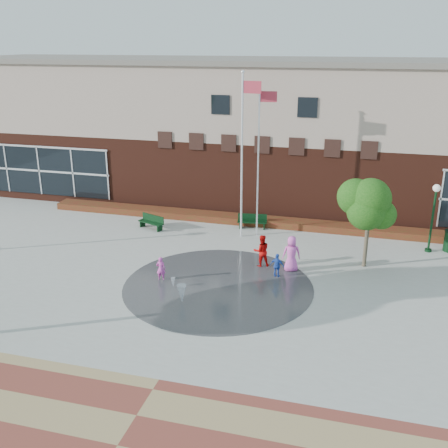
% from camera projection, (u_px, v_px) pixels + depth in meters
% --- Properties ---
extents(ground, '(120.00, 120.00, 0.00)m').
position_uv_depth(ground, '(197.00, 319.00, 20.44)').
color(ground, '#666056').
rests_on(ground, ground).
extents(plaza_concrete, '(46.00, 18.00, 0.01)m').
position_uv_depth(plaza_concrete, '(224.00, 277.00, 24.09)').
color(plaza_concrete, '#A8A8A0').
rests_on(plaza_concrete, ground).
extents(paver_band, '(46.00, 6.00, 0.01)m').
position_uv_depth(paver_band, '(117.00, 446.00, 14.07)').
color(paver_band, brown).
rests_on(paver_band, ground).
extents(splash_pad, '(8.40, 8.40, 0.01)m').
position_uv_depth(splash_pad, '(218.00, 286.00, 23.18)').
color(splash_pad, '#383A3D').
rests_on(splash_pad, ground).
extents(library_building, '(44.40, 10.40, 9.20)m').
position_uv_depth(library_building, '(277.00, 130.00, 34.82)').
color(library_building, '#4F2116').
rests_on(library_building, ground).
extents(flower_bed, '(26.00, 1.20, 0.40)m').
position_uv_depth(flower_bed, '(257.00, 224.00, 31.01)').
color(flower_bed, maroon).
rests_on(flower_bed, ground).
extents(flagpole_left, '(0.98, 0.16, 8.31)m').
position_uv_depth(flagpole_left, '(259.00, 154.00, 27.72)').
color(flagpole_left, white).
rests_on(flagpole_left, ground).
extents(flagpole_right, '(1.09, 0.27, 8.90)m').
position_uv_depth(flagpole_right, '(243.00, 148.00, 27.42)').
color(flagpole_right, white).
rests_on(flagpole_right, ground).
extents(lamp_right, '(0.38, 0.38, 3.59)m').
position_uv_depth(lamp_right, '(434.00, 211.00, 26.26)').
color(lamp_right, black).
rests_on(lamp_right, ground).
extents(bench_left, '(1.69, 1.02, 0.82)m').
position_uv_depth(bench_left, '(151.00, 225.00, 30.14)').
color(bench_left, black).
rests_on(bench_left, ground).
extents(bench_mid, '(1.72, 0.69, 0.84)m').
position_uv_depth(bench_mid, '(252.00, 224.00, 30.22)').
color(bench_mid, black).
rests_on(bench_mid, ground).
extents(tree_mid, '(2.69, 2.69, 4.54)m').
position_uv_depth(tree_mid, '(370.00, 201.00, 24.12)').
color(tree_mid, '#463C2D').
rests_on(tree_mid, ground).
extents(water_jet_a, '(0.41, 0.41, 0.80)m').
position_uv_depth(water_jet_a, '(182.00, 303.00, 21.68)').
color(water_jet_a, white).
rests_on(water_jet_a, ground).
extents(water_jet_b, '(0.19, 0.19, 0.44)m').
position_uv_depth(water_jet_b, '(173.00, 288.00, 23.07)').
color(water_jet_b, white).
rests_on(water_jet_b, ground).
extents(child_splash, '(0.44, 0.31, 1.14)m').
position_uv_depth(child_splash, '(161.00, 269.00, 23.60)').
color(child_splash, '#DD47B7').
rests_on(child_splash, ground).
extents(adult_red, '(0.96, 0.87, 1.60)m').
position_uv_depth(adult_red, '(261.00, 251.00, 25.00)').
color(adult_red, red).
rests_on(adult_red, ground).
extents(adult_pink, '(0.95, 0.74, 1.73)m').
position_uv_depth(adult_pink, '(291.00, 254.00, 24.47)').
color(adult_pink, '#EC58C5').
rests_on(adult_pink, ground).
extents(child_blue, '(0.72, 0.42, 1.16)m').
position_uv_depth(child_blue, '(277.00, 266.00, 23.89)').
color(child_blue, blue).
rests_on(child_blue, ground).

